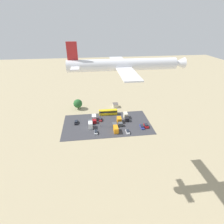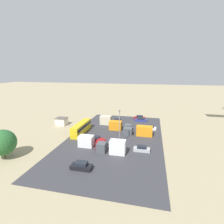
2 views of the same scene
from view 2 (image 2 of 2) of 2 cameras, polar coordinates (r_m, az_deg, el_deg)
The scene contains 17 objects.
ground_plane at distance 57.05m, azimuth -9.54°, elevation -7.53°, with size 400.00×400.00×0.00m, color tan.
parking_lot_surface at distance 54.07m, azimuth 0.97°, elevation -8.52°, with size 51.72×28.11×0.08m.
shed_building at distance 68.79m, azimuth -16.11°, elevation -2.94°, with size 3.68×4.04×2.75m.
bus at distance 58.58m, azimuth -9.99°, elevation -5.02°, with size 11.95×2.46×3.34m.
parked_car_0 at distance 62.58m, azimuth 12.40°, elevation -5.07°, with size 1.71×4.07×1.42m.
parked_car_1 at distance 46.41m, azimuth 9.68°, elevation -11.79°, with size 1.74×4.15×1.47m.
parked_car_2 at distance 74.13m, azimuth 9.01°, elevation -1.85°, with size 1.97×4.57×1.65m.
parked_car_3 at distance 51.77m, azimuth -5.49°, elevation -8.79°, with size 1.80×4.60×1.60m.
parked_car_4 at distance 38.98m, azimuth -9.97°, elevation -17.00°, with size 1.95×4.49×1.65m.
parked_car_5 at distance 71.51m, azimuth 9.42°, elevation -2.51°, with size 1.73×4.76×1.46m.
parked_truck_0 at distance 60.57m, azimuth 2.30°, elevation -4.58°, with size 2.46×7.72×3.04m.
parked_truck_1 at distance 48.26m, azimuth -7.10°, elevation -9.67°, with size 2.58×7.26×2.99m.
parked_truck_2 at distance 44.35m, azimuth 0.33°, elevation -11.41°, with size 2.36×7.17×3.53m.
parked_truck_3 at distance 66.11m, azimuth -1.01°, elevation -2.87°, with size 2.36×7.64×3.31m.
parked_truck_4 at distance 56.38m, azimuth 9.00°, elevation -6.14°, with size 2.40×9.16×3.12m.
tree_near_shed at distance 48.51m, azimuth -32.12°, elevation -8.43°, with size 6.08×6.08×7.03m.
light_pole_lot_centre at distance 48.05m, azimuth 2.44°, elevation -4.62°, with size 0.90×0.28×9.78m.
Camera 2 is at (48.90, 20.91, 20.64)m, focal length 28.00 mm.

